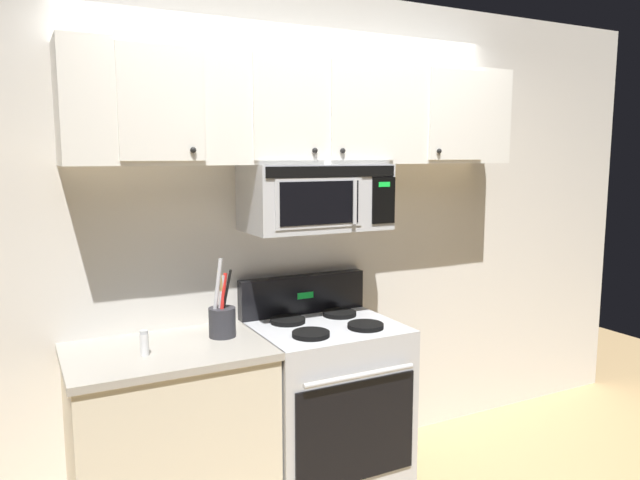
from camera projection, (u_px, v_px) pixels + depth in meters
back_wall at (296, 234)px, 3.46m from camera, size 5.20×0.10×2.70m
stove_range at (326, 402)px, 3.26m from camera, size 0.76×0.69×1.12m
over_range_microwave at (316, 197)px, 3.21m from camera, size 0.76×0.43×0.35m
upper_cabinets at (313, 112)px, 3.17m from camera, size 2.50×0.36×0.55m
counter_segment at (171, 438)px, 2.88m from camera, size 0.93×0.65×0.90m
utensil_crock_charcoal at (222, 318)px, 2.98m from camera, size 0.13×0.13×0.40m
salt_shaker at (144, 343)px, 2.70m from camera, size 0.04×0.04×0.12m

